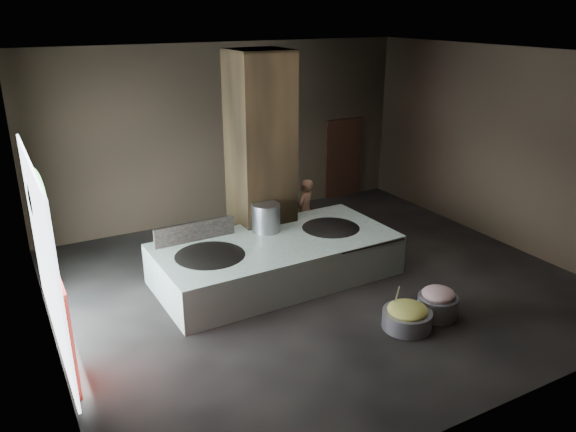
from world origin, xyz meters
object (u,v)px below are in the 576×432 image
wok_right (331,232)px  cook (305,210)px  hearth_platform (276,259)px  meat_basin (437,306)px  wok_left (210,260)px  veg_basin (407,319)px  stock_pot (266,218)px

wok_right → cook: cook is taller
hearth_platform → meat_basin: hearth_platform is taller
hearth_platform → wok_right: wok_right is taller
wok_left → wok_right: (2.80, 0.10, 0.00)m
veg_basin → meat_basin: size_ratio=1.20×
wok_right → stock_pot: size_ratio=2.25×
stock_pot → meat_basin: bearing=-61.6°
stock_pot → meat_basin: stock_pot is taller
veg_basin → meat_basin: 0.74m
hearth_platform → veg_basin: 3.04m
wok_left → stock_pot: stock_pot is taller
wok_right → veg_basin: bearing=-94.7°
wok_right → meat_basin: 2.92m
hearth_platform → stock_pot: size_ratio=7.67×
hearth_platform → wok_right: size_ratio=3.41×
meat_basin → cook: bearing=94.4°
hearth_platform → stock_pot: 0.90m
hearth_platform → cook: (1.52, 1.44, 0.34)m
stock_pot → veg_basin: (1.07, -3.36, -0.97)m
stock_pot → wok_left: bearing=-158.2°
wok_left → hearth_platform: bearing=2.0°
cook → wok_left: bearing=-4.3°
hearth_platform → cook: cook is taller
hearth_platform → meat_basin: (1.85, -2.77, -0.22)m
hearth_platform → meat_basin: size_ratio=6.72×
cook → meat_basin: 4.26m
stock_pot → meat_basin: (1.80, -3.32, -0.93)m
stock_pot → meat_basin: 3.89m
wok_right → veg_basin: 2.93m
cook → stock_pot: bearing=0.2°
cook → veg_basin: size_ratio=1.77×
wok_right → veg_basin: wok_right is taller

